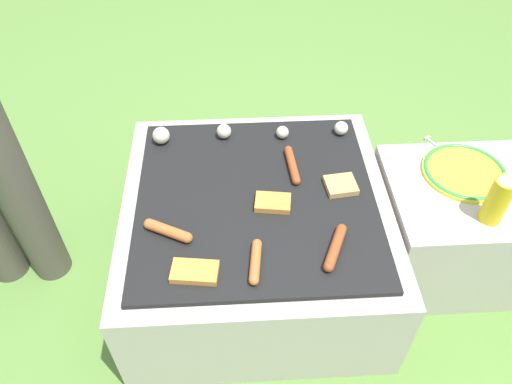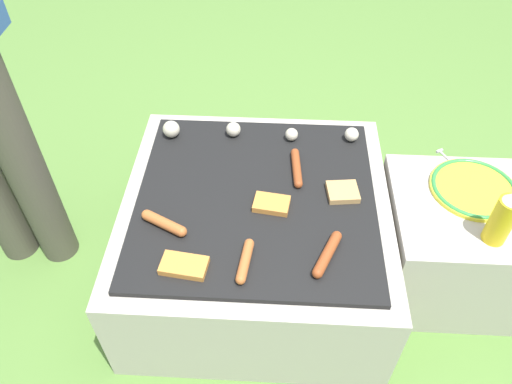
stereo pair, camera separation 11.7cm
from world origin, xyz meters
name	(u,v)px [view 1 (the left image)]	position (x,y,z in m)	size (l,w,h in m)	color
ground_plane	(256,269)	(0.00, 0.00, 0.00)	(14.00, 14.00, 0.00)	#567F38
grill	(256,236)	(0.00, 0.00, 0.19)	(0.83, 0.83, 0.39)	#B2AA9E
side_ledge	(453,226)	(0.68, 0.00, 0.19)	(0.50, 0.44, 0.39)	#B2AA9E
sausage_front_center	(335,247)	(0.21, -0.22, 0.40)	(0.09, 0.16, 0.03)	#93421E
sausage_mid_left	(255,261)	(-0.02, -0.26, 0.40)	(0.04, 0.15, 0.03)	#B7602D
sausage_back_center	(168,231)	(-0.26, -0.14, 0.40)	(0.14, 0.09, 0.03)	#B7602D
sausage_back_left	(292,165)	(0.12, 0.12, 0.40)	(0.04, 0.17, 0.03)	#93421E
bread_slice_left	(273,203)	(0.05, -0.04, 0.40)	(0.12, 0.09, 0.02)	#D18438
bread_slice_right	(195,272)	(-0.18, -0.28, 0.40)	(0.13, 0.09, 0.02)	#D18438
bread_slice_center	(341,185)	(0.27, 0.02, 0.40)	(0.10, 0.10, 0.02)	tan
mushroom_row	(234,132)	(-0.06, 0.28, 0.41)	(0.68, 0.07, 0.06)	beige
plate_colorful	(465,172)	(0.68, 0.06, 0.40)	(0.27, 0.27, 0.02)	yellow
condiment_bottle	(499,198)	(0.69, -0.13, 0.48)	(0.07, 0.07, 0.19)	gold
fork_utensil	(444,151)	(0.65, 0.17, 0.39)	(0.10, 0.18, 0.01)	silver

